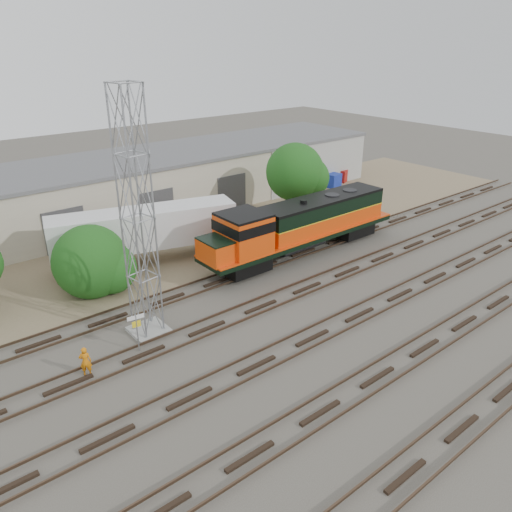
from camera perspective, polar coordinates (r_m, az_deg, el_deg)
ground at (r=30.10m, az=2.38°, el=-7.03°), size 140.00×140.00×0.00m
dirt_strip at (r=41.33m, az=-11.47°, el=1.42°), size 80.00×16.00×0.02m
tracks at (r=28.23m, az=6.45°, el=-9.28°), size 80.00×20.40×0.28m
warehouse at (r=47.39m, az=-16.31°, el=7.22°), size 58.40×10.40×5.30m
locomotive at (r=37.68m, az=5.01°, el=3.52°), size 17.54×3.08×4.22m
signal_tower at (r=26.54m, az=-13.34°, el=3.72°), size 1.99×1.99×13.50m
sign_post at (r=27.03m, az=-13.48°, el=-7.78°), size 0.91×0.18×2.23m
worker at (r=26.40m, az=-18.91°, el=-11.31°), size 0.69×0.61×1.60m
semi_trailer at (r=37.19m, az=-12.14°, el=3.05°), size 13.52×6.13×4.09m
dumpster_blue at (r=56.74m, az=8.71°, el=8.56°), size 1.82×1.74×1.50m
dumpster_red at (r=59.12m, az=9.65°, el=9.06°), size 1.94×1.89×1.40m
tree_mid at (r=33.76m, az=-17.84°, el=-0.82°), size 5.08×4.84×4.84m
tree_east at (r=45.02m, az=4.88°, el=9.36°), size 5.42×5.16×6.97m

